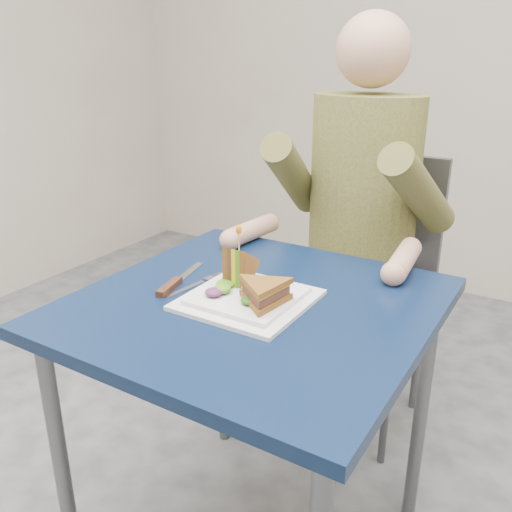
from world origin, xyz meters
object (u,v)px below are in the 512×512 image
Objects in this scene: chair at (367,272)px; plate at (248,298)px; sandwich_flat at (264,293)px; table at (254,332)px; sandwich_upright at (239,268)px; fork at (194,285)px; diner at (363,169)px; knife at (173,284)px.

plate is at bearing -90.52° from chair.
table is at bearing 139.76° from sandwich_flat.
sandwich_upright reaches higher than fork.
sandwich_flat is 1.06× the size of fork.
sandwich_upright is at bearing -95.64° from diner.
chair reaches higher than fork.
plate is at bearing 155.56° from sandwich_flat.
diner is 4.16× the size of fork.
sandwich_flat is 1.45× the size of sandwich_upright.
knife reaches higher than fork.
fork is at bearing -102.11° from chair.
sandwich_flat is at bearing -40.24° from table.
chair is 3.58× the size of plate.
diner reaches higher than knife.
table is 2.88× the size of plate.
diner is at bearing 90.00° from table.
sandwich_upright is 0.16m from knife.
diner reaches higher than sandwich_flat.
sandwich_upright reaches higher than knife.
plate is 0.07m from sandwich_flat.
chair reaches higher than knife.
chair is 4.24× the size of knife.
diner is 3.92× the size of sandwich_flat.
sandwich_flat is 0.13m from sandwich_upright.
diner is (-0.00, -0.11, 0.37)m from chair.
diner reaches higher than plate.
sandwich_flat is at bearing -8.32° from fork.
diner is 5.68× the size of sandwich_upright.
knife is at bearing -149.67° from fork.
sandwich_upright is at bearing 153.51° from table.
table is 3.94× the size of sandwich_flat.
fork is (-0.16, -0.63, -0.18)m from diner.
plate is 1.18× the size of knife.
sandwich_upright is at bearing 24.13° from knife.
diner is 0.68m from sandwich_flat.
chair is at bearing 85.25° from sandwich_upright.
chair is at bearing 77.89° from fork.
diner is (-0.00, 0.62, 0.26)m from table.
table is 3.42× the size of knife.
sandwich_upright is (-0.11, 0.07, 0.01)m from sandwich_flat.
knife is (-0.20, -0.77, 0.20)m from chair.
table is 0.15m from sandwich_upright.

